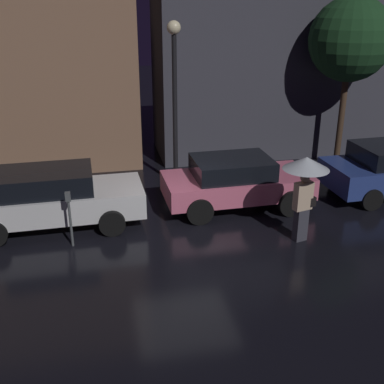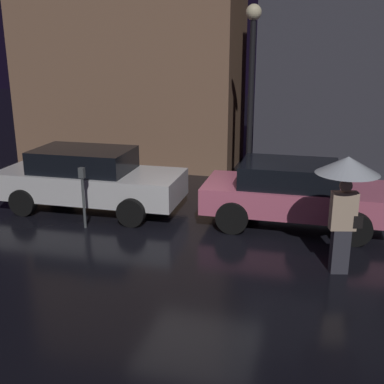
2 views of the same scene
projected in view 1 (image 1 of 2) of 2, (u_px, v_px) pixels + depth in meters
ground_plane at (184, 237)px, 11.62m from camera, size 60.00×60.00×0.00m
building_facade_left at (20, 49)px, 15.30m from camera, size 7.21×3.00×7.63m
building_facade_right at (286, 65)px, 17.25m from camera, size 9.36×3.00×6.18m
parked_car_white at (52, 197)px, 11.93m from camera, size 4.41×1.91×1.48m
parked_car_pink at (236, 181)px, 13.01m from camera, size 4.01×1.96×1.40m
pedestrian_with_umbrella at (305, 175)px, 10.86m from camera, size 1.06×1.06×2.08m
parking_meter at (70, 213)px, 10.90m from camera, size 0.12×0.10×1.35m
street_lamp_near at (175, 80)px, 13.68m from camera, size 0.39×0.39×4.78m
street_tree at (351, 40)px, 14.82m from camera, size 2.58×2.58×5.43m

